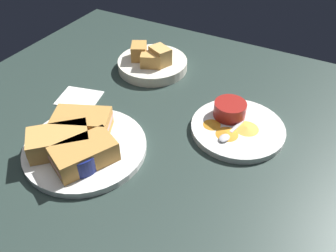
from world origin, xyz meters
The scene contains 13 objects.
ground_plane centered at (0.00, 0.00, -1.50)cm, with size 110.00×110.00×3.00cm, color #283833.
plate_sandwich_main centered at (-5.37, -13.66, 0.80)cm, with size 27.88×27.88×1.60cm, color white.
sandwich_half_near centered at (-8.90, -9.70, 4.00)cm, with size 14.96×12.18×4.80cm.
sandwich_half_far centered at (-9.33, -17.18, 4.00)cm, with size 14.65×14.48×4.80cm.
sandwich_half_extra centered at (-1.85, -17.61, 4.00)cm, with size 12.56×15.02×4.80cm.
ramekin_dark_sauce centered at (-1.99, -18.94, 3.84)cm, with size 7.66×7.66×4.18cm.
spoon_by_dark_ramekin centered at (-5.66, -14.33, 1.96)cm, with size 7.31×8.64×0.80cm.
plate_chips_companion centered at (22.84, 9.39, 0.80)cm, with size 22.68×22.68×1.60cm, color white.
ramekin_light_gravy centered at (19.44, 12.23, 3.65)cm, with size 7.98×7.98×3.81cm.
spoon_by_gravy_ramekin centered at (21.89, 4.64, 1.96)cm, with size 3.40×9.95×0.80cm.
plantain_chip_scatter centered at (21.95, 7.35, 1.90)cm, with size 14.29×10.79×0.60cm.
bread_basket_rear centered at (-10.20, 24.56, 2.30)cm, with size 21.13×21.13×8.13cm.
paper_napkin_folded centered at (-20.06, 1.72, 0.20)cm, with size 11.00×9.00×0.40cm, color white.
Camera 1 is at (38.42, -54.70, 55.56)cm, focal length 36.97 mm.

